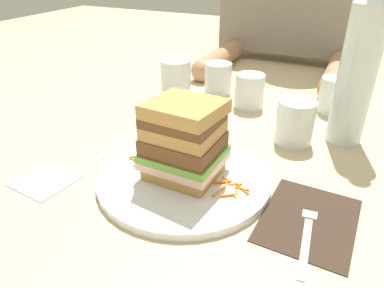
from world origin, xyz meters
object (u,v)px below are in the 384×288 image
fork (308,228)px  empty_tumbler_1 (333,95)px  napkin_dark (309,219)px  empty_tumbler_3 (176,80)px  juice_glass (295,123)px  empty_tumbler_2 (218,78)px  empty_tumbler_0 (250,91)px  water_bottle (359,67)px  main_plate (184,177)px  sandwich (184,141)px  napkin_pink (45,180)px  knife (104,154)px

fork → empty_tumbler_1: 0.43m
napkin_dark → empty_tumbler_3: (-0.38, 0.32, 0.05)m
juice_glass → empty_tumbler_2: juice_glass is taller
empty_tumbler_2 → napkin_dark: bearing=-53.7°
empty_tumbler_0 → empty_tumbler_3: 0.18m
fork → empty_tumbler_2: bearing=125.0°
water_bottle → empty_tumbler_2: 0.36m
main_plate → napkin_dark: 0.20m
empty_tumbler_3 → main_plate: bearing=-60.4°
sandwich → napkin_pink: 0.24m
fork → empty_tumbler_1: empty_tumbler_1 is taller
juice_glass → empty_tumbler_3: (-0.31, 0.11, 0.01)m
water_bottle → fork: bearing=-93.4°
knife → empty_tumbler_2: (0.07, 0.38, 0.04)m
empty_tumbler_2 → sandwich: bearing=-75.8°
fork → knife: size_ratio=0.83×
knife → empty_tumbler_0: size_ratio=2.55×
napkin_dark → empty_tumbler_3: size_ratio=1.65×
napkin_dark → empty_tumbler_1: empty_tumbler_1 is taller
main_plate → juice_glass: juice_glass is taller
empty_tumbler_0 → knife: bearing=-117.2°
main_plate → empty_tumbler_0: bearing=89.8°
empty_tumbler_1 → empty_tumbler_2: (-0.28, 0.00, -0.00)m
main_plate → sandwich: 0.07m
empty_tumbler_0 → napkin_pink: 0.48m
juice_glass → napkin_pink: (-0.33, -0.30, -0.04)m
empty_tumbler_1 → knife: bearing=-132.2°
empty_tumbler_0 → empty_tumbler_2: empty_tumbler_0 is taller
knife → empty_tumbler_0: (0.17, 0.33, 0.04)m
main_plate → fork: main_plate is taller
sandwich → empty_tumbler_2: size_ratio=1.65×
juice_glass → knife: bearing=-146.5°
fork → empty_tumbler_0: bearing=118.1°
knife → empty_tumbler_2: empty_tumbler_2 is taller
water_bottle → empty_tumbler_2: size_ratio=4.14×
main_plate → empty_tumbler_0: size_ratio=3.51×
napkin_dark → empty_tumbler_2: empty_tumbler_2 is taller
napkin_dark → knife: bearing=176.7°
sandwich → knife: sandwich is taller
napkin_dark → fork: bearing=-85.4°
napkin_dark → knife: (-0.37, 0.02, 0.00)m
main_plate → knife: (-0.17, 0.01, -0.00)m
napkin_dark → empty_tumbler_0: bearing=119.4°
empty_tumbler_2 → empty_tumbler_3: 0.11m
sandwich → knife: 0.18m
knife → napkin_dark: bearing=-3.3°
water_bottle → empty_tumbler_2: (-0.32, 0.14, -0.11)m
empty_tumbler_0 → napkin_pink: (-0.20, -0.43, -0.04)m
napkin_dark → napkin_pink: 0.41m
main_plate → empty_tumbler_1: bearing=65.5°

